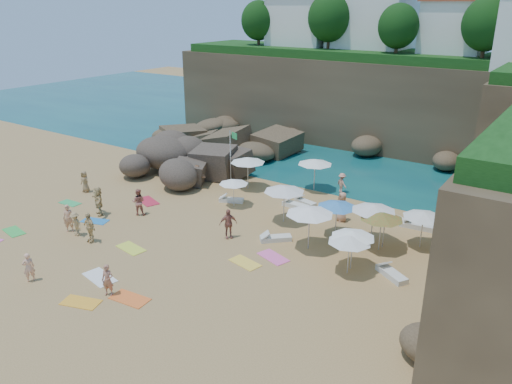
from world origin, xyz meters
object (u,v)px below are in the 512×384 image
Objects in this scene: parasol_0 at (248,160)px; person_stand_1 at (138,202)px; person_stand_2 at (342,183)px; person_stand_4 at (342,207)px; person_stand_0 at (69,218)px; person_stand_5 at (197,176)px; parasol_1 at (315,162)px; flag_pole at (232,150)px; parasol_2 at (284,189)px; person_stand_3 at (228,224)px; lounger_0 at (231,200)px; rock_outcrop at (182,174)px; person_stand_6 at (29,267)px.

parasol_0 is 1.44× the size of person_stand_1.
person_stand_4 is (2.12, -4.55, 0.21)m from person_stand_2.
person_stand_5 is (1.30, 10.22, 0.01)m from person_stand_0.
flag_pole is at bearing -158.72° from parasol_1.
parasol_2 is at bearing -34.53° from parasol_0.
person_stand_2 is (6.13, 3.06, -1.46)m from parasol_0.
parasol_0 is at bearing 29.42° from person_stand_0.
person_stand_5 is at bearing -149.60° from parasol_1.
flag_pole is 9.55m from person_stand_3.
lounger_0 is 0.96× the size of person_stand_5.
rock_outcrop is 1.98× the size of flag_pole.
lounger_0 is (-4.71, 0.81, -2.08)m from parasol_2.
person_stand_5 reaches higher than person_stand_0.
parasol_1 reaches higher than lounger_0.
rock_outcrop is 4.67× the size of person_stand_5.
rock_outcrop is at bearing -141.76° from person_stand_6.
person_stand_1 is at bearing 132.22° from person_stand_3.
person_stand_2 is at bearing 14.73° from rock_outcrop.
flag_pole is 2.32× the size of person_stand_1.
person_stand_6 reaches higher than lounger_0.
parasol_2 is at bearing 16.78° from person_stand_3.
person_stand_3 is 1.18× the size of person_stand_6.
parasol_1 is 1.32× the size of person_stand_4.
parasol_1 is at bearing 35.81° from person_stand_3.
person_stand_5 is at bearing -149.24° from parasol_0.
person_stand_3 is at bearing 107.48° from person_stand_2.
flag_pole is (4.77, 0.41, 2.62)m from rock_outcrop.
person_stand_6 is (-1.28, -16.84, -1.43)m from parasol_0.
rock_outcrop is 7.46m from lounger_0.
parasol_0 is at bearing 56.12° from person_stand_2.
rock_outcrop is 17.39m from person_stand_6.
parasol_0 reaches higher than person_stand_6.
person_stand_1 is 1.19× the size of person_stand_2.
parasol_2 is 8.84m from person_stand_5.
parasol_1 reaches higher than person_stand_6.
rock_outcrop is 3.66m from person_stand_5.
parasol_1 is 6.73m from lounger_0.
parasol_1 is 10.00m from person_stand_3.
parasol_0 is 1.48× the size of person_stand_0.
person_stand_2 is at bearing 20.41° from flag_pole.
person_stand_3 is (6.86, 0.53, 0.02)m from person_stand_1.
parasol_0 reaches higher than person_stand_4.
person_stand_0 is at bearing -103.42° from flag_pole.
person_stand_6 is (1.71, -8.84, -0.12)m from person_stand_1.
parasol_2 is 1.34× the size of person_stand_4.
parasol_1 is 1.50× the size of lounger_0.
parasol_2 is 9.47m from person_stand_1.
person_stand_0 is 0.99× the size of person_stand_5.
parasol_0 is at bearing 145.47° from parasol_2.
person_stand_4 reaches higher than person_stand_5.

